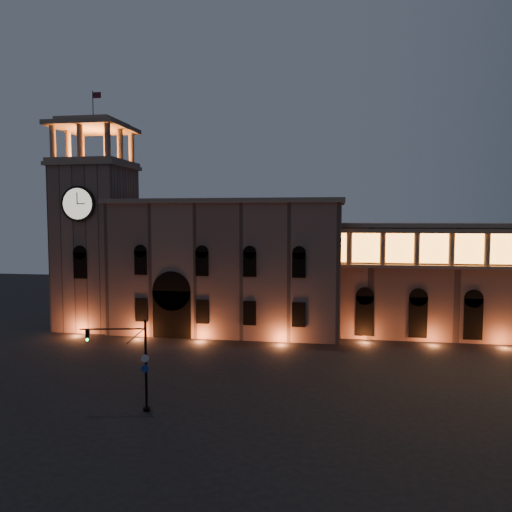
{
  "coord_description": "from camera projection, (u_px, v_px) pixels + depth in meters",
  "views": [
    {
      "loc": [
        12.33,
        -43.7,
        15.07
      ],
      "look_at": [
        2.77,
        16.0,
        10.55
      ],
      "focal_mm": 35.0,
      "sensor_mm": 36.0,
      "label": 1
    }
  ],
  "objects": [
    {
      "name": "ground",
      "position": [
        199.0,
        382.0,
        46.1
      ],
      "size": [
        160.0,
        160.0,
        0.0
      ],
      "primitive_type": "plane",
      "color": "black",
      "rests_on": "ground"
    },
    {
      "name": "government_building",
      "position": [
        228.0,
        265.0,
        67.37
      ],
      "size": [
        30.8,
        12.8,
        17.6
      ],
      "color": "#795A4F",
      "rests_on": "ground"
    },
    {
      "name": "clock_tower",
      "position": [
        96.0,
        237.0,
        69.05
      ],
      "size": [
        9.8,
        9.8,
        32.4
      ],
      "color": "#795A4F",
      "rests_on": "ground"
    },
    {
      "name": "colonnade_wing",
      "position": [
        490.0,
        279.0,
        64.06
      ],
      "size": [
        40.6,
        11.5,
        14.5
      ],
      "color": "brown",
      "rests_on": "ground"
    },
    {
      "name": "traffic_light",
      "position": [
        134.0,
        363.0,
        38.85
      ],
      "size": [
        5.23,
        1.37,
        7.3
      ],
      "rotation": [
        0.0,
        0.0,
        0.2
      ],
      "color": "black",
      "rests_on": "ground"
    }
  ]
}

